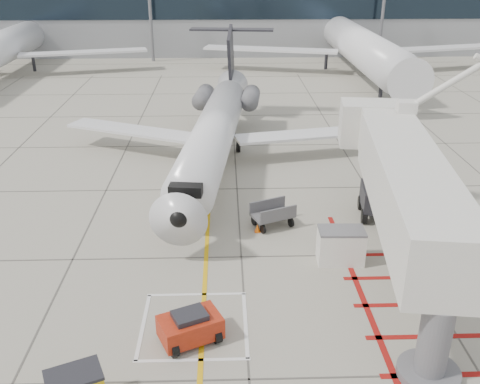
{
  "coord_description": "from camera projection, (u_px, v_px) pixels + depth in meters",
  "views": [
    {
      "loc": [
        -0.74,
        -17.93,
        13.33
      ],
      "look_at": [
        0.0,
        6.0,
        2.5
      ],
      "focal_mm": 40.0,
      "sensor_mm": 36.0,
      "label": 1
    }
  ],
  "objects": [
    {
      "name": "ground_plane",
      "position": [
        245.0,
        308.0,
        21.84
      ],
      "size": [
        260.0,
        260.0,
        0.0
      ],
      "primitive_type": "plane",
      "color": "#9D9987",
      "rests_on": "ground"
    },
    {
      "name": "regional_jet",
      "position": [
        209.0,
        121.0,
        32.81
      ],
      "size": [
        26.14,
        31.42,
        7.6
      ],
      "primitive_type": null,
      "rotation": [
        0.0,
        0.0,
        -0.11
      ],
      "color": "silver",
      "rests_on": "ground_plane"
    },
    {
      "name": "jet_bridge",
      "position": [
        408.0,
        201.0,
        22.56
      ],
      "size": [
        11.11,
        19.45,
        7.38
      ],
      "primitive_type": null,
      "rotation": [
        0.0,
        0.0,
        -0.13
      ],
      "color": "silver",
      "rests_on": "ground_plane"
    },
    {
      "name": "pushback_tug",
      "position": [
        190.0,
        326.0,
        19.78
      ],
      "size": [
        2.61,
        2.19,
        1.3
      ],
      "primitive_type": null,
      "rotation": [
        0.0,
        0.0,
        0.42
      ],
      "color": "#AA2610",
      "rests_on": "ground_plane"
    },
    {
      "name": "baggage_cart",
      "position": [
        273.0,
        214.0,
        28.11
      ],
      "size": [
        2.48,
        2.08,
        1.34
      ],
      "primitive_type": null,
      "rotation": [
        0.0,
        0.0,
        0.41
      ],
      "color": "#515055",
      "rests_on": "ground_plane"
    },
    {
      "name": "ground_power_unit",
      "position": [
        341.0,
        246.0,
        24.79
      ],
      "size": [
        2.15,
        1.3,
        1.67
      ],
      "primitive_type": null,
      "rotation": [
        0.0,
        0.0,
        -0.03
      ],
      "color": "white",
      "rests_on": "ground_plane"
    },
    {
      "name": "cone_nose",
      "position": [
        169.0,
        235.0,
        26.93
      ],
      "size": [
        0.38,
        0.38,
        0.53
      ],
      "primitive_type": "cone",
      "color": "#E54E0C",
      "rests_on": "ground_plane"
    },
    {
      "name": "cone_side",
      "position": [
        257.0,
        228.0,
        27.68
      ],
      "size": [
        0.31,
        0.31,
        0.43
      ],
      "primitive_type": "cone",
      "color": "orange",
      "rests_on": "ground_plane"
    },
    {
      "name": "bg_aircraft_c",
      "position": [
        358.0,
        20.0,
        61.68
      ],
      "size": [
        35.85,
        39.83,
        11.95
      ],
      "primitive_type": null,
      "color": "silver",
      "rests_on": "ground_plane"
    }
  ]
}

